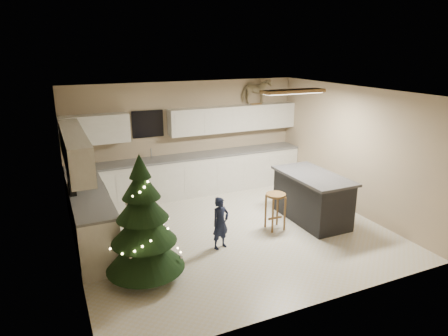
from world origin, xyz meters
The scene contains 8 objects.
ground_plane centered at (0.00, 0.00, 0.00)m, with size 5.50×5.50×0.00m, color silver.
room_shell centered at (0.02, 0.00, 1.75)m, with size 5.52×5.02×2.61m.
cabinetry centered at (-0.91, 1.65, 0.76)m, with size 5.50×3.20×2.00m.
island centered at (1.68, -0.18, 0.48)m, with size 0.90×1.70×0.95m.
bar_stool centered at (0.80, -0.24, 0.53)m, with size 0.37×0.37×0.71m.
christmas_tree centered at (-1.85, -0.89, 0.79)m, with size 1.21×1.17×1.93m.
toddler centered at (-0.45, -0.50, 0.46)m, with size 0.34×0.22×0.92m, color black.
rocking_horse centered at (1.75, 2.33, 2.32)m, with size 0.74×0.43×0.61m.
Camera 1 is at (-2.97, -6.20, 3.34)m, focal length 32.00 mm.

